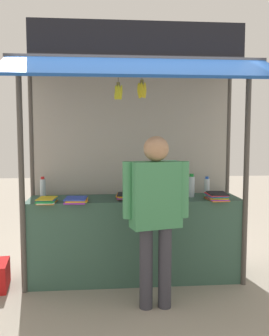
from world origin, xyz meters
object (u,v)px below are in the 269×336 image
at_px(water_bottle_back_left, 43,187).
at_px(magazine_stack_back_right, 125,196).
at_px(water_bottle_left, 207,187).
at_px(water_bottle_right, 191,186).
at_px(water_bottle_front_right, 148,187).
at_px(magazine_stack_mid_right, 217,196).
at_px(magazine_stack_far_right, 76,200).
at_px(banana_bunch_inner_right, 142,90).
at_px(magazine_stack_mid_left, 47,200).
at_px(vendor_person, 156,206).
at_px(banana_bunch_rightmost, 118,92).

distance_m(water_bottle_back_left, magazine_stack_back_right, 1.00).
height_order(water_bottle_left, water_bottle_right, water_bottle_right).
distance_m(water_bottle_front_right, magazine_stack_mid_right, 0.82).
height_order(magazine_stack_far_right, banana_bunch_inner_right, banana_bunch_inner_right).
relative_size(water_bottle_left, magazine_stack_mid_left, 0.77).
relative_size(water_bottle_back_left, magazine_stack_mid_left, 0.79).
bearing_deg(banana_bunch_inner_right, water_bottle_back_left, 152.73).
bearing_deg(vendor_person, water_bottle_front_right, 72.95).
bearing_deg(magazine_stack_mid_left, water_bottle_left, 9.69).
height_order(magazine_stack_mid_right, magazine_stack_back_right, magazine_stack_mid_right).
bearing_deg(vendor_person, magazine_stack_mid_right, 21.38).
relative_size(magazine_stack_mid_right, magazine_stack_mid_left, 1.07).
relative_size(water_bottle_back_left, vendor_person, 0.14).
bearing_deg(magazine_stack_back_right, water_bottle_back_left, 164.48).
bearing_deg(vendor_person, water_bottle_back_left, 127.69).
bearing_deg(water_bottle_back_left, magazine_stack_mid_right, -11.10).
distance_m(magazine_stack_mid_right, banana_bunch_rightmost, 1.60).
distance_m(magazine_stack_mid_right, banana_bunch_inner_right, 1.46).
bearing_deg(magazine_stack_back_right, vendor_person, -69.21).
distance_m(water_bottle_left, vendor_person, 1.13).
height_order(water_bottle_right, magazine_stack_back_right, water_bottle_right).
relative_size(magazine_stack_back_right, banana_bunch_rightmost, 0.99).
height_order(water_bottle_left, magazine_stack_far_right, water_bottle_left).
height_order(magazine_stack_back_right, magazine_stack_mid_left, magazine_stack_back_right).
height_order(water_bottle_front_right, banana_bunch_rightmost, banana_bunch_rightmost).
xyz_separation_m(magazine_stack_back_right, banana_bunch_rightmost, (-0.08, -0.31, 1.14)).
xyz_separation_m(water_bottle_back_left, water_bottle_front_right, (1.26, -0.02, -0.01)).
relative_size(water_bottle_front_right, banana_bunch_inner_right, 0.78).
xyz_separation_m(water_bottle_right, magazine_stack_back_right, (-0.80, -0.09, -0.10)).
distance_m(magazine_stack_mid_right, magazine_stack_back_right, 1.04).
distance_m(water_bottle_left, banana_bunch_rightmost, 1.59).
distance_m(water_bottle_right, banana_bunch_rightmost, 1.42).
relative_size(water_bottle_back_left, banana_bunch_rightmost, 0.79).
bearing_deg(water_bottle_left, water_bottle_front_right, 173.99).
relative_size(water_bottle_front_right, magazine_stack_back_right, 0.75).
xyz_separation_m(banana_bunch_rightmost, vendor_person, (0.34, -0.38, -1.12)).
xyz_separation_m(water_bottle_left, vendor_person, (-0.74, -0.85, -0.05)).
height_order(water_bottle_right, vendor_person, vendor_person).
xyz_separation_m(magazine_stack_mid_left, banana_bunch_inner_right, (1.01, -0.16, 1.17)).
bearing_deg(water_bottle_right, magazine_stack_mid_right, -42.13).
height_order(water_bottle_back_left, magazine_stack_back_right, water_bottle_back_left).
distance_m(magazine_stack_mid_left, banana_bunch_inner_right, 1.55).
height_order(magazine_stack_far_right, vendor_person, vendor_person).
bearing_deg(magazine_stack_far_right, water_bottle_front_right, 24.17).
bearing_deg(water_bottle_back_left, water_bottle_left, -2.85).
bearing_deg(magazine_stack_far_right, banana_bunch_rightmost, -20.75).
xyz_separation_m(water_bottle_right, magazine_stack_mid_left, (-1.65, -0.24, -0.10)).
bearing_deg(magazine_stack_mid_right, water_bottle_back_left, 168.90).
bearing_deg(magazine_stack_back_right, water_bottle_left, 9.52).
distance_m(water_bottle_front_right, magazine_stack_far_right, 0.92).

